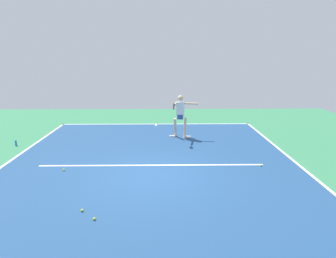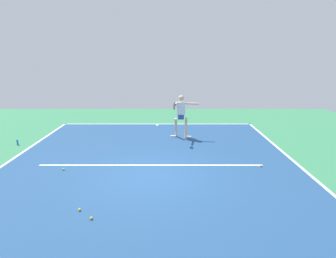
{
  "view_description": "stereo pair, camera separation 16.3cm",
  "coord_description": "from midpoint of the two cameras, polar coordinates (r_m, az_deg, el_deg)",
  "views": [
    {
      "loc": [
        -0.4,
        8.18,
        3.5
      ],
      "look_at": [
        -0.56,
        -2.05,
        0.9
      ],
      "focal_mm": 31.2,
      "sensor_mm": 36.0,
      "label": 1
    },
    {
      "loc": [
        -0.57,
        8.18,
        3.5
      ],
      "look_at": [
        -0.56,
        -2.05,
        0.9
      ],
      "focal_mm": 31.2,
      "sensor_mm": 36.0,
      "label": 2
    }
  ],
  "objects": [
    {
      "name": "court_surface",
      "position": [
        8.91,
        -3.97,
        -8.9
      ],
      "size": [
        9.77,
        13.4,
        0.0
      ],
      "primitive_type": "cube",
      "color": "navy",
      "rests_on": "ground_plane"
    },
    {
      "name": "ground_plane",
      "position": [
        8.91,
        -3.96,
        -8.91
      ],
      "size": [
        22.09,
        22.09,
        0.0
      ],
      "primitive_type": "plane",
      "color": "#388456"
    },
    {
      "name": "court_line_sideline_left",
      "position": [
        9.9,
        25.51,
        -7.89
      ],
      "size": [
        0.1,
        13.4,
        0.01
      ],
      "primitive_type": "cube",
      "color": "white",
      "rests_on": "ground_plane"
    },
    {
      "name": "tennis_ball_by_sideline",
      "position": [
        6.87,
        -14.89,
        -16.6
      ],
      "size": [
        0.07,
        0.07,
        0.07
      ],
      "primitive_type": "sphere",
      "color": "yellow",
      "rests_on": "ground_plane"
    },
    {
      "name": "water_bottle",
      "position": [
        13.1,
        -27.89,
        -2.44
      ],
      "size": [
        0.07,
        0.07,
        0.22
      ],
      "primitive_type": "cylinder",
      "color": "blue",
      "rests_on": "ground_plane"
    },
    {
      "name": "tennis_ball_far_corner",
      "position": [
        7.26,
        -17.08,
        -14.95
      ],
      "size": [
        0.07,
        0.07,
        0.07
      ],
      "primitive_type": "sphere",
      "color": "#CCE033",
      "rests_on": "ground_plane"
    },
    {
      "name": "court_line_baseline_near",
      "position": [
        15.24,
        -2.67,
        0.98
      ],
      "size": [
        9.77,
        0.1,
        0.01
      ],
      "primitive_type": "cube",
      "color": "white",
      "rests_on": "ground_plane"
    },
    {
      "name": "tennis_ball_near_service_line",
      "position": [
        9.96,
        17.31,
        -6.79
      ],
      "size": [
        0.07,
        0.07,
        0.07
      ],
      "primitive_type": "sphere",
      "color": "#CCE033",
      "rests_on": "ground_plane"
    },
    {
      "name": "court_line_centre_mark",
      "position": [
        15.05,
        -2.69,
        0.81
      ],
      "size": [
        0.1,
        0.3,
        0.01
      ],
      "primitive_type": "cube",
      "color": "white",
      "rests_on": "ground_plane"
    },
    {
      "name": "court_line_service",
      "position": [
        9.63,
        -3.72,
        -7.07
      ],
      "size": [
        7.33,
        0.1,
        0.01
      ],
      "primitive_type": "cube",
      "color": "white",
      "rests_on": "ground_plane"
    },
    {
      "name": "tennis_player",
      "position": [
        12.5,
        2.06,
        3.09
      ],
      "size": [
        1.21,
        1.26,
        1.87
      ],
      "rotation": [
        0.0,
        0.0,
        -0.16
      ],
      "color": "beige",
      "rests_on": "ground_plane"
    },
    {
      "name": "tennis_ball_by_baseline",
      "position": [
        9.75,
        -20.17,
        -7.5
      ],
      "size": [
        0.07,
        0.07,
        0.07
      ],
      "primitive_type": "sphere",
      "color": "#CCE033",
      "rests_on": "ground_plane"
    }
  ]
}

